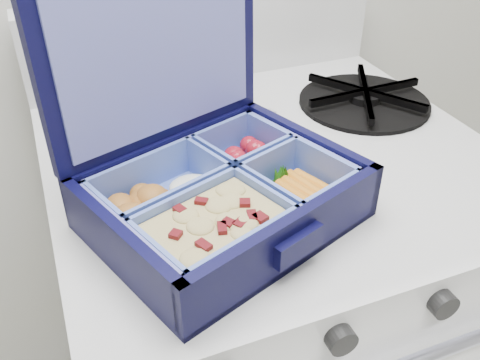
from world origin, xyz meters
name	(u,v)px	position (x,y,z in m)	size (l,w,h in m)	color
stove	(260,352)	(0.29, 1.71, 0.41)	(0.55, 0.55, 0.82)	silver
bento_box	(224,197)	(0.19, 1.59, 0.85)	(0.25, 0.20, 0.06)	black
burner_grate	(365,96)	(0.47, 1.76, 0.83)	(0.19, 0.19, 0.03)	black
burner_grate_rear	(113,104)	(0.13, 1.88, 0.83)	(0.18, 0.18, 0.02)	black
fork	(245,146)	(0.27, 1.71, 0.82)	(0.02, 0.18, 0.01)	#AFB0C9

